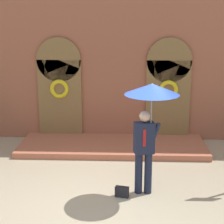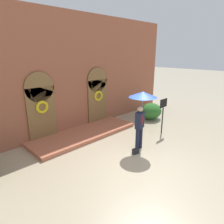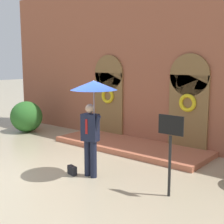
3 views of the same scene
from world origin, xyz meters
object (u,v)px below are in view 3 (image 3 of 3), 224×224
Objects in this scene: person_with_umbrella at (93,100)px; handbag at (72,170)px; sign_post at (170,142)px; shrub_left at (26,117)px.

person_with_umbrella reaches higher than handbag.
sign_post is 1.32× the size of shrub_left.
shrub_left is at bearing 166.10° from sign_post.
sign_post is (1.96, 0.20, -0.75)m from person_with_umbrella.
sign_post is (2.50, 0.40, 1.05)m from handbag.
sign_post is at bearing 5.86° from person_with_umbrella.
person_with_umbrella is 1.81× the size of shrub_left.
shrub_left reaches higher than handbag.
shrub_left is (-7.53, 1.86, -0.55)m from sign_post.
person_with_umbrella reaches higher than sign_post.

